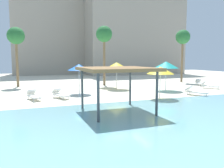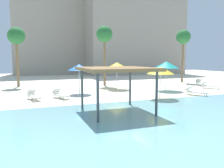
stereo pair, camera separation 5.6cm
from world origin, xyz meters
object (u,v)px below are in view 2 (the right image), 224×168
Objects in this scene: beach_umbrella_yellow_1 at (117,65)px; beach_umbrella_yellow_5 at (160,70)px; beach_umbrella_blue_2 at (79,67)px; lounge_chair_0 at (195,91)px; lounge_chair_4 at (34,95)px; beach_umbrella_teal_4 at (166,65)px; lounge_chair_3 at (200,83)px; shade_pavilion at (117,70)px; lounge_chair_5 at (209,85)px; palm_tree_1 at (104,36)px; palm_tree_2 at (16,37)px; lounge_chair_1 at (60,94)px; palm_tree_0 at (183,38)px.

beach_umbrella_yellow_1 reaches higher than beach_umbrella_yellow_5.
lounge_chair_0 is at bearing -25.77° from beach_umbrella_blue_2.
beach_umbrella_teal_4 is at bearing 80.20° from lounge_chair_4.
lounge_chair_3 is at bearing 19.14° from beach_umbrella_teal_4.
lounge_chair_4 is (-4.40, 6.16, -2.13)m from shade_pavilion.
lounge_chair_5 is at bearing 77.97° from lounge_chair_4.
lounge_chair_0 is at bearing 65.04° from lounge_chair_4.
palm_tree_1 reaches higher than palm_tree_2.
palm_tree_2 is (-14.49, 12.04, 5.19)m from lounge_chair_0.
lounge_chair_0 is 19.54m from palm_tree_2.
palm_tree_1 is at bearing 118.35° from lounge_chair_1.
beach_umbrella_yellow_5 is 8.16m from lounge_chair_1.
beach_umbrella_yellow_5 reaches higher than lounge_chair_1.
lounge_chair_0 is 5.55m from lounge_chair_5.
beach_umbrella_yellow_5 is 1.29× the size of lounge_chair_0.
lounge_chair_1 is at bearing -150.71° from beach_umbrella_yellow_1.
beach_umbrella_yellow_5 is 1.29× the size of lounge_chair_3.
beach_umbrella_teal_4 is at bearing -137.77° from palm_tree_0.
beach_umbrella_teal_4 is at bearing 50.53° from beach_umbrella_yellow_5.
shade_pavilion is 7.92m from beach_umbrella_blue_2.
lounge_chair_3 and lounge_chair_4 have the same top height.
beach_umbrella_yellow_1 is 4.69m from beach_umbrella_blue_2.
lounge_chair_5 is at bearing 4.39° from lounge_chair_3.
lounge_chair_5 is at bearing -35.67° from palm_tree_1.
palm_tree_2 reaches higher than lounge_chair_0.
palm_tree_0 is (9.94, 9.99, 3.62)m from beach_umbrella_yellow_5.
lounge_chair_3 is 19.02m from lounge_chair_4.
beach_umbrella_yellow_5 is 0.38× the size of palm_tree_2.
palm_tree_2 is (-3.35, 9.42, 5.19)m from lounge_chair_1.
lounge_chair_0 is 13.41m from lounge_chair_4.
palm_tree_0 reaches higher than lounge_chair_0.
lounge_chair_1 is 15.75m from lounge_chair_5.
beach_umbrella_blue_2 is at bearing 100.28° from lounge_chair_4.
lounge_chair_1 is at bearing 111.53° from shade_pavilion.
beach_umbrella_yellow_1 is 1.43× the size of lounge_chair_5.
beach_umbrella_yellow_1 is 8.11m from lounge_chair_0.
palm_tree_2 is (-5.76, 15.52, 3.06)m from shade_pavilion.
shade_pavilion is 15.03m from lounge_chair_5.
beach_umbrella_yellow_1 is 0.40× the size of palm_tree_1.
beach_umbrella_yellow_5 reaches higher than lounge_chair_4.
palm_tree_2 is (-10.69, 12.42, 3.28)m from beach_umbrella_yellow_5.
beach_umbrella_yellow_1 is 1.40× the size of lounge_chair_1.
shade_pavilion is 10.41m from beach_umbrella_yellow_1.
beach_umbrella_blue_2 is 15.01m from lounge_chair_3.
lounge_chair_0 is at bearing -85.19° from lounge_chair_5.
beach_umbrella_yellow_5 is at bearing -41.88° from beach_umbrella_blue_2.
palm_tree_1 is at bearing -179.65° from lounge_chair_0.
beach_umbrella_yellow_5 is 0.36× the size of palm_tree_0.
palm_tree_2 is (-1.35, 9.36, 5.19)m from lounge_chair_4.
lounge_chair_0 is 1.01× the size of lounge_chair_5.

